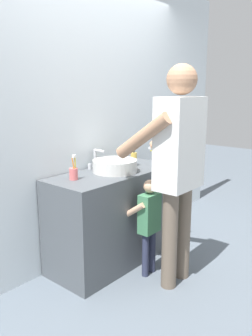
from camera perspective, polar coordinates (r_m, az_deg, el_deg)
The scene contains 9 objects.
ground_plane at distance 3.23m, azimuth 2.11°, elevation -16.34°, with size 14.00×14.00×0.00m, color slate.
back_wall at distance 3.25m, azimuth -6.41°, elevation 8.76°, with size 4.40×0.08×2.70m.
vanity_cabinet at distance 3.23m, azimuth -2.05°, elevation -8.00°, with size 1.26×0.54×0.86m, color #4C5156.
sink_basin at distance 3.08m, azimuth -1.85°, elevation 0.39°, with size 0.40×0.40×0.11m.
faucet at distance 3.23m, azimuth -4.97°, elevation 1.40°, with size 0.18×0.14×0.18m.
toothbrush_cup at distance 2.84m, azimuth -8.65°, elevation -0.85°, with size 0.07×0.07×0.21m.
soap_bottle at distance 3.33m, azimuth 1.28°, elevation 1.52°, with size 0.06×0.06×0.17m.
child_toddler at distance 2.96m, azimuth 3.76°, elevation -8.35°, with size 0.26×0.26×0.85m.
adult_parent at distance 2.72m, azimuth 8.47°, elevation 1.76°, with size 0.55×0.57×1.76m.
Camera 1 is at (-2.23, -1.74, 1.57)m, focal length 36.91 mm.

